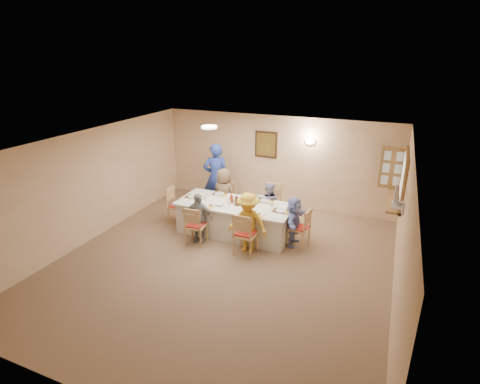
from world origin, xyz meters
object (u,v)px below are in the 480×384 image
at_px(diner_back_left, 224,194).
at_px(diner_back_right, 268,205).
at_px(serving_hatch, 404,179).
at_px(chair_front_left, 196,225).
at_px(diner_right_end, 294,221).
at_px(chair_back_right, 270,205).
at_px(condiment_ketchup, 231,198).
at_px(diner_front_left, 198,218).
at_px(desk_fan, 397,197).
at_px(chair_back_left, 226,200).
at_px(chair_left_end, 178,205).
at_px(dining_table, 235,218).
at_px(chair_right_end, 299,227).
at_px(chair_front_right, 246,233).
at_px(caregiver, 216,177).

xyz_separation_m(diner_back_left, diner_back_right, (1.20, 0.00, -0.10)).
distance_m(serving_hatch, chair_front_left, 4.64).
bearing_deg(diner_right_end, chair_back_right, 44.64).
bearing_deg(diner_back_right, chair_front_left, 41.15).
relative_size(diner_right_end, condiment_ketchup, 4.88).
bearing_deg(diner_back_left, diner_front_left, 98.46).
xyz_separation_m(chair_back_right, diner_front_left, (-1.20, -1.48, 0.07)).
bearing_deg(chair_front_left, desk_fan, -179.16).
bearing_deg(chair_back_left, desk_fan, -20.47).
xyz_separation_m(chair_front_left, diner_front_left, (0.00, 0.12, 0.12)).
height_order(diner_back_left, diner_front_left, diner_back_left).
distance_m(chair_back_left, chair_left_end, 1.24).
relative_size(dining_table, condiment_ketchup, 11.61).
bearing_deg(chair_left_end, chair_back_right, -72.88).
xyz_separation_m(serving_hatch, chair_front_left, (-4.13, -1.84, -1.04)).
xyz_separation_m(serving_hatch, diner_back_right, (-2.93, -0.36, -0.93)).
height_order(chair_back_right, chair_right_end, chair_back_right).
height_order(chair_back_right, diner_front_left, diner_front_left).
height_order(chair_left_end, diner_front_left, diner_front_left).
xyz_separation_m(chair_front_left, diner_right_end, (2.02, 0.80, 0.11)).
relative_size(diner_back_left, diner_right_end, 1.18).
height_order(dining_table, diner_right_end, diner_right_end).
relative_size(serving_hatch, chair_front_left, 1.63).
bearing_deg(diner_back_left, chair_front_right, 137.49).
height_order(chair_left_end, diner_right_end, diner_right_end).
relative_size(desk_fan, diner_right_end, 0.26).
bearing_deg(diner_back_right, chair_front_right, 80.19).
height_order(serving_hatch, diner_back_right, serving_hatch).
bearing_deg(chair_back_right, diner_right_end, -43.60).
height_order(chair_left_end, chair_right_end, chair_left_end).
bearing_deg(serving_hatch, desk_fan, -94.66).
xyz_separation_m(chair_back_left, diner_front_left, (0.00, -1.48, 0.13)).
bearing_deg(serving_hatch, chair_right_end, -152.16).
xyz_separation_m(serving_hatch, desk_fan, (-0.11, -1.35, 0.05)).
bearing_deg(caregiver, dining_table, 100.43).
bearing_deg(caregiver, chair_front_right, 98.27).
distance_m(chair_left_end, diner_back_right, 2.26).
xyz_separation_m(chair_right_end, diner_back_left, (-2.15, 0.68, 0.23)).
height_order(chair_front_left, diner_back_left, diner_back_left).
height_order(dining_table, diner_back_right, diner_back_right).
relative_size(chair_back_left, diner_back_left, 0.68).
bearing_deg(chair_front_right, chair_front_left, 1.79).
xyz_separation_m(chair_back_right, chair_front_right, (0.00, -1.60, -0.03)).
distance_m(chair_left_end, chair_right_end, 3.10).
relative_size(diner_back_left, diner_front_left, 1.15).
bearing_deg(chair_front_right, serving_hatch, -146.00).
bearing_deg(dining_table, chair_left_end, 180.00).
xyz_separation_m(serving_hatch, caregiver, (-4.58, 0.11, -0.58)).
distance_m(desk_fan, diner_back_left, 4.23).
xyz_separation_m(chair_front_left, diner_back_right, (1.20, 1.48, 0.11)).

